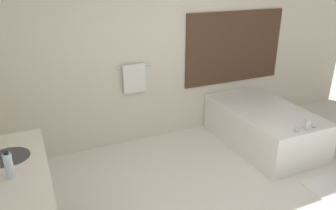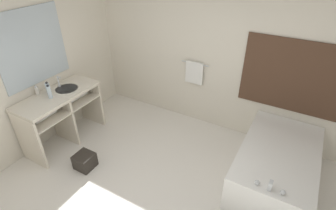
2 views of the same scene
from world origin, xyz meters
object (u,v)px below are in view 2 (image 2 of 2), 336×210
Objects in this scene: water_bottle_1 at (49,92)px; waste_bin at (85,161)px; bathtub at (276,164)px; soap_dispenser at (37,91)px; water_bottle_2 at (48,89)px.

waste_bin is at bearing -15.78° from water_bottle_1.
water_bottle_1 is (-3.23, -0.94, 0.71)m from bathtub.
water_bottle_1 is at bearing 5.57° from soap_dispenser.
bathtub is at bearing 15.47° from soap_dispenser.
bathtub is 3.69m from soap_dispenser.
bathtub is 3.44m from water_bottle_1.
soap_dispenser is 1.31m from waste_bin.
soap_dispenser is 0.57× the size of waste_bin.
soap_dispenser is at bearing -174.43° from water_bottle_1.
bathtub is 8.08× the size of water_bottle_2.
soap_dispenser is at bearing -164.53° from bathtub.
waste_bin is (-2.53, -1.14, -0.19)m from bathtub.
water_bottle_2 is at bearing 148.79° from water_bottle_1.
water_bottle_2 is (-3.35, -0.87, 0.70)m from bathtub.
water_bottle_1 is at bearing -31.21° from water_bottle_2.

